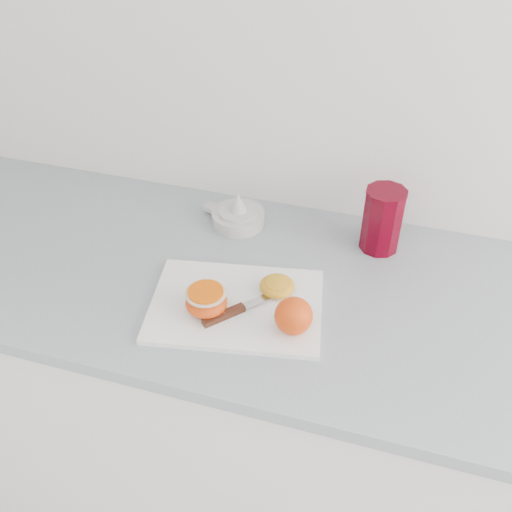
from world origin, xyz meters
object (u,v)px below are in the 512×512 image
at_px(counter, 270,409).
at_px(half_orange, 206,301).
at_px(cutting_board, 236,306).
at_px(red_tumbler, 382,222).
at_px(citrus_juicer, 238,215).

bearing_deg(counter, half_orange, -126.73).
bearing_deg(half_orange, counter, 53.27).
height_order(counter, cutting_board, cutting_board).
bearing_deg(cutting_board, half_orange, -143.86).
relative_size(cutting_board, red_tumbler, 2.28).
distance_m(counter, citrus_juicer, 0.52).
bearing_deg(counter, citrus_juicer, 127.34).
xyz_separation_m(cutting_board, citrus_juicer, (-0.09, 0.28, 0.02)).
xyz_separation_m(cutting_board, red_tumbler, (0.25, 0.29, 0.06)).
height_order(cutting_board, citrus_juicer, citrus_juicer).
height_order(half_orange, red_tumbler, red_tumbler).
bearing_deg(citrus_juicer, half_orange, -82.73).
relative_size(cutting_board, half_orange, 4.13).
relative_size(citrus_juicer, red_tumbler, 1.07).
relative_size(counter, red_tumbler, 16.56).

